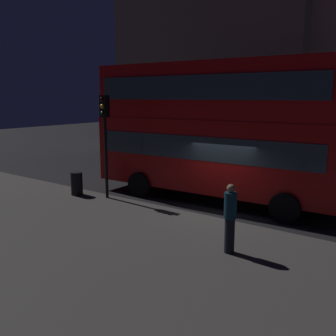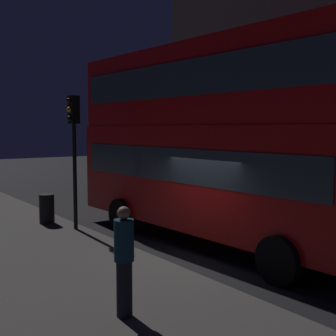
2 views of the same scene
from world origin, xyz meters
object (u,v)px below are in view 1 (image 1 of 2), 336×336
(pedestrian, at_px, (230,217))
(litter_bin, at_px, (77,183))
(double_decker_bus, at_px, (213,125))
(traffic_light_near_kerb, at_px, (105,125))

(pedestrian, bearing_deg, litter_bin, 103.82)
(double_decker_bus, bearing_deg, litter_bin, -150.39)
(double_decker_bus, distance_m, litter_bin, 6.14)
(pedestrian, height_order, litter_bin, pedestrian)
(traffic_light_near_kerb, height_order, pedestrian, traffic_light_near_kerb)
(double_decker_bus, distance_m, pedestrian, 5.96)
(traffic_light_near_kerb, bearing_deg, double_decker_bus, 32.20)
(traffic_light_near_kerb, xyz_separation_m, litter_bin, (-1.36, -0.40, -2.48))
(traffic_light_near_kerb, relative_size, pedestrian, 2.21)
(pedestrian, distance_m, litter_bin, 8.13)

